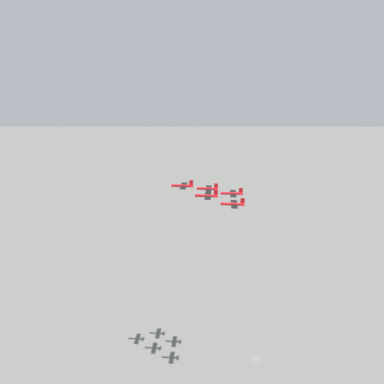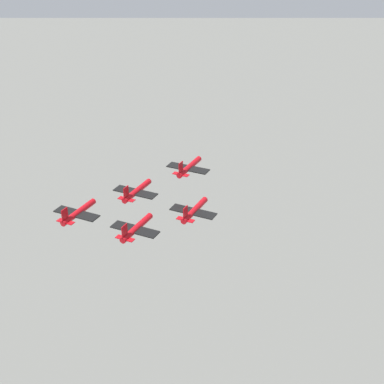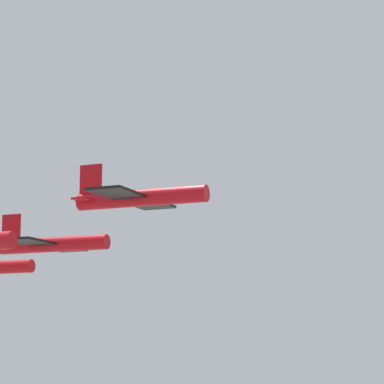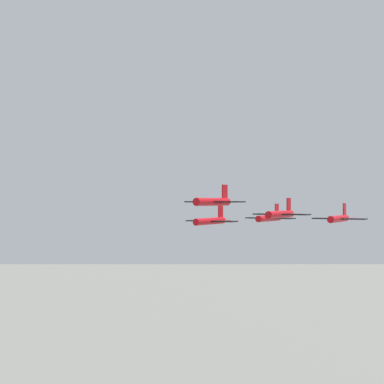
{
  "view_description": "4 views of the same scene",
  "coord_description": "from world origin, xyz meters",
  "views": [
    {
      "loc": [
        -28.57,
        -185.12,
        177.44
      ],
      "look_at": [
        -38.83,
        -15.56,
        115.59
      ],
      "focal_mm": 35.0,
      "sensor_mm": 36.0,
      "label": 1
    },
    {
      "loc": [
        57.82,
        33.13,
        170.14
      ],
      "look_at": [
        -39.64,
        -12.52,
        114.39
      ],
      "focal_mm": 50.0,
      "sensor_mm": 36.0,
      "label": 2
    },
    {
      "loc": [
        -72.72,
        45.97,
        106.92
      ],
      "look_at": [
        -45.67,
        -20.13,
        119.66
      ],
      "focal_mm": 85.0,
      "sensor_mm": 36.0,
      "label": 3
    },
    {
      "loc": [
        -120.83,
        -55.81,
        118.66
      ],
      "look_at": [
        -47.44,
        -13.39,
        120.07
      ],
      "focal_mm": 50.0,
      "sensor_mm": 36.0,
      "label": 4
    }
  ],
  "objects": [
    {
      "name": "jet_2",
      "position": [
        -31.17,
        -8.15,
        114.87
      ],
      "size": [
        10.65,
        9.96,
        3.58
      ],
      "rotation": [
        0.0,
        0.0,
        1.56
      ],
      "color": "#B20C14"
    },
    {
      "name": "jet_1",
      "position": [
        -31.31,
        -22.21,
        116.33
      ],
      "size": [
        10.65,
        9.96,
        3.58
      ],
      "rotation": [
        0.0,
        0.0,
        1.56
      ],
      "color": "#B20C14"
    },
    {
      "name": "ground_plane",
      "position": [
        0.0,
        0.0,
        0.0
      ],
      "size": [
        3000.0,
        3000.0,
        0.0
      ],
      "primitive_type": "plane",
      "color": "#60605B"
    },
    {
      "name": "jet_4",
      "position": [
        -19.29,
        -15.3,
        115.21
      ],
      "size": [
        10.65,
        9.96,
        3.58
      ],
      "rotation": [
        0.0,
        0.0,
        1.56
      ],
      "color": "#B20C14"
    },
    {
      "name": "jet_3",
      "position": [
        -19.43,
        -29.35,
        115.33
      ],
      "size": [
        10.65,
        9.96,
        3.58
      ],
      "rotation": [
        0.0,
        0.0,
        1.56
      ],
      "color": "#B20C14"
    },
    {
      "name": "jet_0",
      "position": [
        -43.19,
        -15.06,
        118.55
      ],
      "size": [
        10.65,
        9.96,
        3.58
      ],
      "rotation": [
        0.0,
        0.0,
        1.56
      ],
      "color": "#B20C14"
    }
  ]
}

